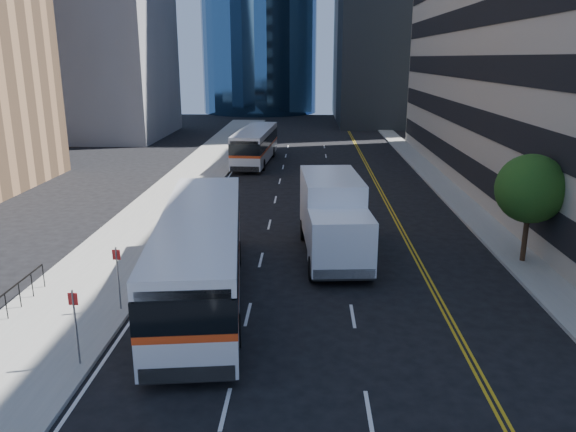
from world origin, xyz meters
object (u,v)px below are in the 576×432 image
object	(u,v)px
bus_front	(201,253)
box_truck	(333,217)
bus_rear	(255,144)
street_tree	(531,189)

from	to	relation	value
bus_front	box_truck	bearing A→B (deg)	36.90
bus_rear	box_truck	xyz separation A→B (m)	(6.15, -25.34, 0.31)
street_tree	bus_rear	bearing A→B (deg)	120.19
bus_rear	street_tree	bearing A→B (deg)	-56.41
street_tree	box_truck	size ratio (longest dim) A/B	0.62
box_truck	street_tree	bearing A→B (deg)	-8.99
bus_front	bus_rear	world-z (taller)	bus_front
box_truck	bus_rear	bearing A→B (deg)	99.15
street_tree	box_truck	distance (m)	9.18
street_tree	bus_front	xyz separation A→B (m)	(-14.49, -4.51, -1.70)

